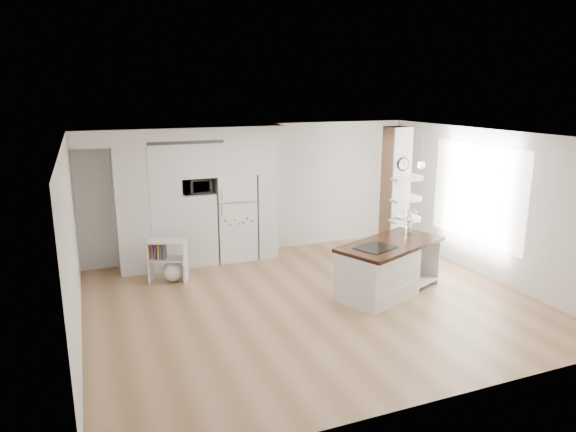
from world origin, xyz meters
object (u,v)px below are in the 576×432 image
bookshelf (170,264)px  floor_plant_a (392,246)px  kitchen_island (382,269)px  refrigerator (234,217)px

bookshelf → floor_plant_a: bearing=16.6°
floor_plant_a → kitchen_island: bearing=-127.8°
bookshelf → refrigerator: bearing=50.8°
kitchen_island → bookshelf: kitchen_island is taller
refrigerator → floor_plant_a: size_ratio=3.53×
kitchen_island → refrigerator: bearing=98.2°
refrigerator → bookshelf: refrigerator is taller
kitchen_island → floor_plant_a: 2.14m
bookshelf → floor_plant_a: 4.50m
refrigerator → kitchen_island: size_ratio=0.81×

